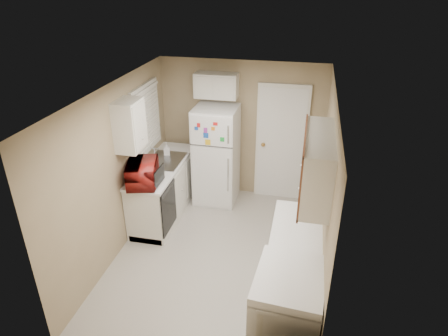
# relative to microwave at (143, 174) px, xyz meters

# --- Properties ---
(floor) EXTENTS (3.80, 3.80, 0.00)m
(floor) POSITION_rel_microwave_xyz_m (1.14, -0.25, -1.05)
(floor) COLOR beige
(floor) RESTS_ON ground
(ceiling) EXTENTS (3.80, 3.80, 0.00)m
(ceiling) POSITION_rel_microwave_xyz_m (1.14, -0.25, 1.35)
(ceiling) COLOR white
(ceiling) RESTS_ON floor
(wall_left) EXTENTS (3.80, 3.80, 0.00)m
(wall_left) POSITION_rel_microwave_xyz_m (-0.26, -0.25, 0.15)
(wall_left) COLOR tan
(wall_left) RESTS_ON floor
(wall_right) EXTENTS (3.80, 3.80, 0.00)m
(wall_right) POSITION_rel_microwave_xyz_m (2.54, -0.25, 0.15)
(wall_right) COLOR tan
(wall_right) RESTS_ON floor
(wall_back) EXTENTS (2.80, 2.80, 0.00)m
(wall_back) POSITION_rel_microwave_xyz_m (1.14, 1.65, 0.15)
(wall_back) COLOR tan
(wall_back) RESTS_ON floor
(wall_front) EXTENTS (2.80, 2.80, 0.00)m
(wall_front) POSITION_rel_microwave_xyz_m (1.14, -2.15, 0.15)
(wall_front) COLOR tan
(wall_front) RESTS_ON floor
(left_counter) EXTENTS (0.60, 1.80, 0.90)m
(left_counter) POSITION_rel_microwave_xyz_m (0.04, 0.65, -0.60)
(left_counter) COLOR silver
(left_counter) RESTS_ON floor
(dishwasher) EXTENTS (0.03, 0.58, 0.72)m
(dishwasher) POSITION_rel_microwave_xyz_m (0.33, 0.05, -0.56)
(dishwasher) COLOR black
(dishwasher) RESTS_ON floor
(sink) EXTENTS (0.54, 0.74, 0.16)m
(sink) POSITION_rel_microwave_xyz_m (0.04, 0.80, -0.19)
(sink) COLOR gray
(sink) RESTS_ON left_counter
(microwave) EXTENTS (0.67, 0.49, 0.40)m
(microwave) POSITION_rel_microwave_xyz_m (0.00, 0.00, 0.00)
(microwave) COLOR maroon
(microwave) RESTS_ON left_counter
(soap_bottle) EXTENTS (0.13, 0.13, 0.22)m
(soap_bottle) POSITION_rel_microwave_xyz_m (-0.01, 1.02, -0.05)
(soap_bottle) COLOR white
(soap_bottle) RESTS_ON left_counter
(window_blinds) EXTENTS (0.10, 0.98, 1.08)m
(window_blinds) POSITION_rel_microwave_xyz_m (-0.22, 0.80, 0.55)
(window_blinds) COLOR silver
(window_blinds) RESTS_ON wall_left
(upper_cabinet_left) EXTENTS (0.30, 0.45, 0.70)m
(upper_cabinet_left) POSITION_rel_microwave_xyz_m (-0.11, -0.03, 0.75)
(upper_cabinet_left) COLOR silver
(upper_cabinet_left) RESTS_ON wall_left
(refrigerator) EXTENTS (0.71, 0.69, 1.70)m
(refrigerator) POSITION_rel_microwave_xyz_m (0.79, 1.27, -0.20)
(refrigerator) COLOR white
(refrigerator) RESTS_ON floor
(cabinet_over_fridge) EXTENTS (0.70, 0.30, 0.40)m
(cabinet_over_fridge) POSITION_rel_microwave_xyz_m (0.74, 1.50, 0.95)
(cabinet_over_fridge) COLOR silver
(cabinet_over_fridge) RESTS_ON wall_back
(interior_door) EXTENTS (0.86, 0.06, 2.08)m
(interior_door) POSITION_rel_microwave_xyz_m (1.84, 1.61, -0.03)
(interior_door) COLOR white
(interior_door) RESTS_ON floor
(right_counter) EXTENTS (0.60, 2.00, 0.90)m
(right_counter) POSITION_rel_microwave_xyz_m (2.24, -1.05, -0.60)
(right_counter) COLOR silver
(right_counter) RESTS_ON floor
(stove) EXTENTS (0.73, 0.88, 1.01)m
(stove) POSITION_rel_microwave_xyz_m (2.22, -1.63, -0.54)
(stove) COLOR white
(stove) RESTS_ON floor
(upper_cabinet_right) EXTENTS (0.30, 1.20, 0.70)m
(upper_cabinet_right) POSITION_rel_microwave_xyz_m (2.39, -0.75, 0.75)
(upper_cabinet_right) COLOR silver
(upper_cabinet_right) RESTS_ON wall_right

